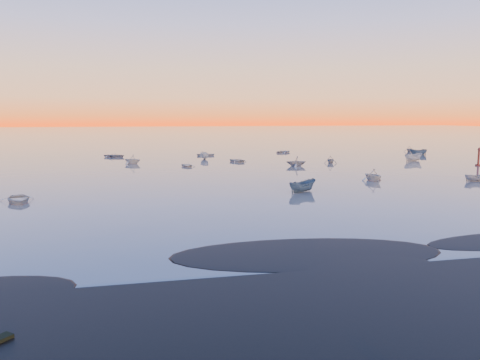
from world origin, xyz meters
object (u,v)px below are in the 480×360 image
object	(u,v)px
boat_near_right	(373,181)
channel_marker	(479,158)
boat_near_center	(302,192)
boat_near_left	(18,202)

from	to	relation	value
boat_near_right	channel_marker	xyz separation A→B (m)	(28.37, 14.13, 1.38)
boat_near_center	channel_marker	world-z (taller)	channel_marker
boat_near_left	boat_near_center	distance (m)	30.93
boat_near_left	channel_marker	world-z (taller)	channel_marker
boat_near_left	boat_near_right	xyz separation A→B (m)	(43.77, 7.02, 0.00)
boat_near_center	boat_near_right	xyz separation A→B (m)	(12.84, 7.02, 0.00)
boat_near_left	boat_near_right	distance (m)	44.33
boat_near_right	channel_marker	size ratio (longest dim) A/B	1.05
boat_near_center	boat_near_right	distance (m)	14.63
boat_near_left	channel_marker	xyz separation A→B (m)	(72.14, 21.16, 1.38)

